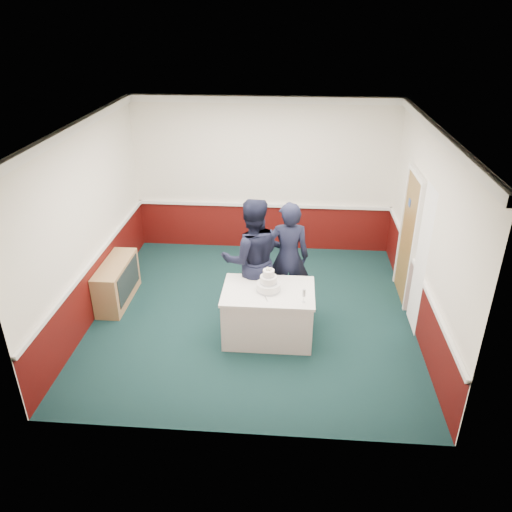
# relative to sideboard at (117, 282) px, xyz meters

# --- Properties ---
(ground) EXTENTS (5.00, 5.00, 0.00)m
(ground) POSITION_rel_sideboard_xyz_m (2.28, -0.24, -0.35)
(ground) COLOR #132F2E
(ground) RESTS_ON ground
(room_shell) EXTENTS (5.00, 5.00, 3.00)m
(room_shell) POSITION_rel_sideboard_xyz_m (2.36, 0.37, 1.62)
(room_shell) COLOR white
(room_shell) RESTS_ON ground
(sideboard) EXTENTS (0.41, 1.20, 0.70)m
(sideboard) POSITION_rel_sideboard_xyz_m (0.00, 0.00, 0.00)
(sideboard) COLOR #9D814C
(sideboard) RESTS_ON ground
(cake_table) EXTENTS (1.32, 0.92, 0.79)m
(cake_table) POSITION_rel_sideboard_xyz_m (2.55, -0.80, 0.05)
(cake_table) COLOR white
(cake_table) RESTS_ON ground
(wedding_cake) EXTENTS (0.35, 0.35, 0.36)m
(wedding_cake) POSITION_rel_sideboard_xyz_m (2.55, -0.80, 0.55)
(wedding_cake) COLOR white
(wedding_cake) RESTS_ON cake_table
(cake_knife) EXTENTS (0.08, 0.21, 0.00)m
(cake_knife) POSITION_rel_sideboard_xyz_m (2.52, -1.00, 0.44)
(cake_knife) COLOR silver
(cake_knife) RESTS_ON cake_table
(champagne_flute) EXTENTS (0.05, 0.05, 0.21)m
(champagne_flute) POSITION_rel_sideboard_xyz_m (3.05, -1.08, 0.58)
(champagne_flute) COLOR silver
(champagne_flute) RESTS_ON cake_table
(person_man) EXTENTS (1.10, 0.94, 1.96)m
(person_man) POSITION_rel_sideboard_xyz_m (2.26, -0.21, 0.63)
(person_man) COLOR black
(person_man) RESTS_ON ground
(person_woman) EXTENTS (0.71, 0.51, 1.84)m
(person_woman) POSITION_rel_sideboard_xyz_m (2.80, 0.00, 0.57)
(person_woman) COLOR black
(person_woman) RESTS_ON ground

